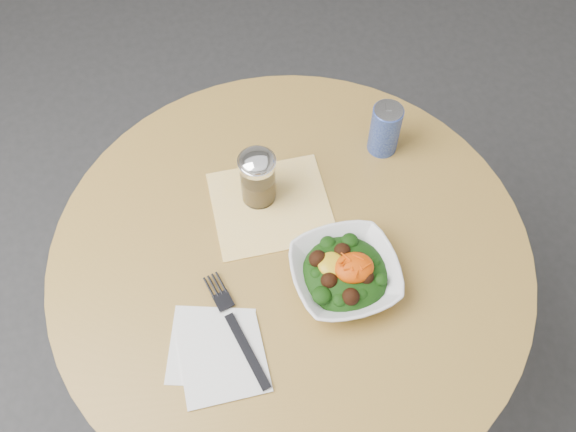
# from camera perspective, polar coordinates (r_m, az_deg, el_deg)

# --- Properties ---
(ground) EXTENTS (6.00, 6.00, 0.00)m
(ground) POSITION_cam_1_polar(r_m,az_deg,el_deg) (1.89, 0.15, -14.24)
(ground) COLOR #313133
(ground) RESTS_ON ground
(table) EXTENTS (0.90, 0.90, 0.75)m
(table) POSITION_cam_1_polar(r_m,az_deg,el_deg) (1.37, 0.21, -7.22)
(table) COLOR black
(table) RESTS_ON ground
(cloth_napkin) EXTENTS (0.23, 0.21, 0.00)m
(cloth_napkin) POSITION_cam_1_polar(r_m,az_deg,el_deg) (1.24, -1.52, 0.91)
(cloth_napkin) COLOR #FFAC0D
(cloth_napkin) RESTS_ON table
(paper_napkins) EXTENTS (0.18, 0.19, 0.00)m
(paper_napkins) POSITION_cam_1_polar(r_m,az_deg,el_deg) (1.12, -6.31, -12.01)
(paper_napkins) COLOR white
(paper_napkins) RESTS_ON table
(salad_bowl) EXTENTS (0.20, 0.20, 0.07)m
(salad_bowl) POSITION_cam_1_polar(r_m,az_deg,el_deg) (1.15, 5.10, -5.09)
(salad_bowl) COLOR white
(salad_bowl) RESTS_ON table
(fork) EXTENTS (0.08, 0.23, 0.00)m
(fork) POSITION_cam_1_polar(r_m,az_deg,el_deg) (1.13, -4.74, -9.67)
(fork) COLOR black
(fork) RESTS_ON table
(spice_shaker) EXTENTS (0.07, 0.07, 0.13)m
(spice_shaker) POSITION_cam_1_polar(r_m,az_deg,el_deg) (1.21, -2.70, 3.44)
(spice_shaker) COLOR silver
(spice_shaker) RESTS_ON table
(beverage_can) EXTENTS (0.06, 0.06, 0.12)m
(beverage_can) POSITION_cam_1_polar(r_m,az_deg,el_deg) (1.30, 8.62, 7.66)
(beverage_can) COLOR navy
(beverage_can) RESTS_ON table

